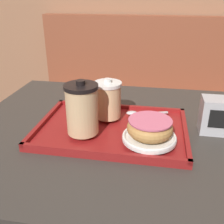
{
  "coord_description": "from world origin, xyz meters",
  "views": [
    {
      "loc": [
        0.13,
        -0.71,
        1.14
      ],
      "look_at": [
        0.01,
        -0.03,
        0.82
      ],
      "focal_mm": 42.0,
      "sensor_mm": 36.0,
      "label": 1
    }
  ],
  "objects_px": {
    "donut_chocolate_glazed": "(150,127)",
    "napkin_dispenser": "(216,116)",
    "coffee_cup_rear": "(108,99)",
    "spoon": "(137,113)",
    "coffee_cup_front": "(82,109)"
  },
  "relations": [
    {
      "from": "coffee_cup_rear",
      "to": "spoon",
      "type": "height_order",
      "value": "coffee_cup_rear"
    },
    {
      "from": "coffee_cup_rear",
      "to": "napkin_dispenser",
      "type": "bearing_deg",
      "value": -0.02
    },
    {
      "from": "coffee_cup_rear",
      "to": "spoon",
      "type": "bearing_deg",
      "value": 18.16
    },
    {
      "from": "napkin_dispenser",
      "to": "donut_chocolate_glazed",
      "type": "bearing_deg",
      "value": -147.09
    },
    {
      "from": "coffee_cup_front",
      "to": "napkin_dispenser",
      "type": "xyz_separation_m",
      "value": [
        0.37,
        0.11,
        -0.04
      ]
    },
    {
      "from": "donut_chocolate_glazed",
      "to": "spoon",
      "type": "distance_m",
      "value": 0.16
    },
    {
      "from": "coffee_cup_rear",
      "to": "napkin_dispenser",
      "type": "distance_m",
      "value": 0.32
    },
    {
      "from": "coffee_cup_rear",
      "to": "donut_chocolate_glazed",
      "type": "distance_m",
      "value": 0.18
    },
    {
      "from": "coffee_cup_rear",
      "to": "napkin_dispenser",
      "type": "height_order",
      "value": "coffee_cup_rear"
    },
    {
      "from": "coffee_cup_rear",
      "to": "napkin_dispenser",
      "type": "relative_size",
      "value": 1.16
    },
    {
      "from": "spoon",
      "to": "napkin_dispenser",
      "type": "xyz_separation_m",
      "value": [
        0.23,
        -0.03,
        0.02
      ]
    },
    {
      "from": "donut_chocolate_glazed",
      "to": "napkin_dispenser",
      "type": "relative_size",
      "value": 1.13
    },
    {
      "from": "coffee_cup_front",
      "to": "spoon",
      "type": "height_order",
      "value": "coffee_cup_front"
    },
    {
      "from": "coffee_cup_front",
      "to": "donut_chocolate_glazed",
      "type": "height_order",
      "value": "coffee_cup_front"
    },
    {
      "from": "coffee_cup_rear",
      "to": "spoon",
      "type": "relative_size",
      "value": 0.91
    }
  ]
}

